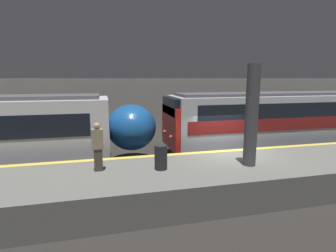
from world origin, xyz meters
TOP-DOWN VIEW (x-y plane):
  - ground_plane at (0.00, 0.00)m, footprint 120.00×120.00m
  - platform at (0.00, -1.77)m, footprint 40.00×3.54m
  - station_rear_barrier at (0.00, 7.14)m, footprint 50.00×0.15m
  - support_pillar_near at (-0.18, -2.06)m, footprint 0.46×0.46m
  - train_boxy at (5.99, 2.60)m, footprint 16.22×3.00m
  - person_waiting at (-5.50, -1.40)m, footprint 0.38×0.24m
  - trash_bin at (-3.40, -1.75)m, footprint 0.44×0.44m

SIDE VIEW (x-z plane):
  - ground_plane at x=0.00m, z-range 0.00..0.00m
  - platform at x=0.00m, z-range 0.00..1.11m
  - trash_bin at x=-3.40m, z-range 1.11..1.96m
  - train_boxy at x=5.99m, z-range 0.05..3.50m
  - person_waiting at x=-5.50m, z-range 1.15..2.82m
  - station_rear_barrier at x=0.00m, z-range 0.00..4.23m
  - support_pillar_near at x=-0.18m, z-range 1.11..4.72m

